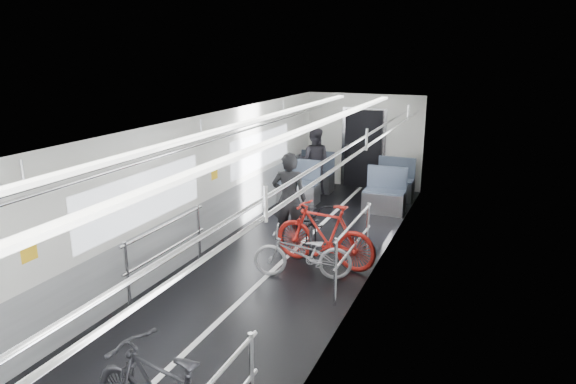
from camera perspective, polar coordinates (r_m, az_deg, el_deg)
name	(u,v)px	position (r m, az deg, el deg)	size (l,w,h in m)	color
car_shell	(285,195)	(8.50, -0.30, -0.39)	(3.02, 14.01, 2.41)	black
bike_right_mid	(302,254)	(8.01, 1.62, -6.87)	(0.54, 1.54, 0.81)	#9B9A9F
bike_right_far	(325,234)	(8.44, 4.08, -4.73)	(0.51, 1.79, 1.08)	red
bike_aisle	(312,223)	(9.14, 2.68, -3.47)	(0.64, 1.85, 0.97)	black
person_standing	(289,199)	(9.28, 0.13, -0.75)	(0.63, 0.41, 1.71)	black
person_seated	(314,161)	(12.73, 2.91, 3.51)	(0.79, 0.62, 1.63)	#2C2A31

